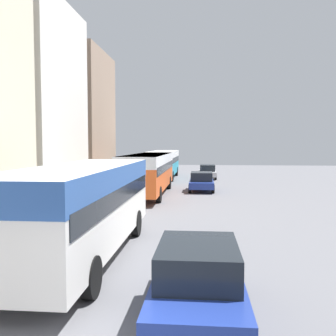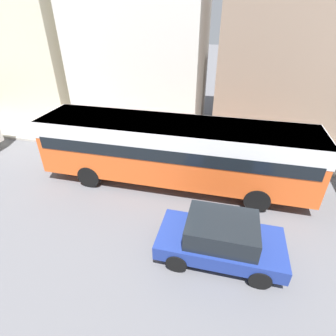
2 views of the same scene
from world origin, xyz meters
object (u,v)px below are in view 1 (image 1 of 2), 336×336
at_px(bus_lead, 83,198).
at_px(car_crossing, 202,181).
at_px(car_far_curb, 207,171).
at_px(bus_third_in_line, 164,160).
at_px(car_distant, 198,279).
at_px(bus_following, 149,168).

distance_m(bus_lead, car_crossing, 17.57).
bearing_deg(car_far_curb, bus_lead, 81.22).
xyz_separation_m(bus_lead, car_far_curb, (4.26, 27.61, -1.14)).
xyz_separation_m(bus_lead, bus_third_in_line, (-0.31, 27.54, -0.03)).
xyz_separation_m(bus_lead, car_crossing, (3.67, 17.14, -1.14)).
height_order(car_far_curb, car_distant, car_distant).
height_order(bus_third_in_line, car_crossing, bus_third_in_line).
bearing_deg(bus_following, car_far_curb, 71.32).
height_order(car_crossing, car_distant, car_distant).
relative_size(bus_third_in_line, car_distant, 2.55).
bearing_deg(car_distant, bus_lead, 134.34).
bearing_deg(car_crossing, bus_third_in_line, 110.95).
bearing_deg(bus_lead, car_far_curb, 81.22).
relative_size(bus_lead, car_crossing, 2.53).
bearing_deg(car_far_curb, bus_following, 71.32).
height_order(bus_following, car_distant, bus_following).
bearing_deg(car_crossing, car_far_curb, 86.73).
height_order(bus_third_in_line, car_far_curb, bus_third_in_line).
xyz_separation_m(bus_lead, car_distant, (3.61, -3.70, -1.11)).
height_order(bus_lead, car_far_curb, bus_lead).
distance_m(bus_third_in_line, car_far_curb, 4.71).
height_order(bus_following, bus_third_in_line, bus_following).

